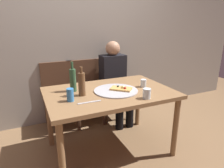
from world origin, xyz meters
TOP-DOWN VIEW (x-y plane):
  - ground_plane at (0.00, 0.00)m, footprint 8.00×8.00m
  - back_wall at (0.00, 1.03)m, footprint 6.00×0.10m
  - dining_table at (0.00, 0.00)m, footprint 1.33×0.89m
  - pizza_tray at (0.06, -0.03)m, footprint 0.47×0.47m
  - pizza_slice_last at (0.12, -0.04)m, footprint 0.25×0.24m
  - wine_bottle at (-0.30, -0.01)m, footprint 0.07×0.07m
  - beer_bottle at (-0.35, 0.16)m, footprint 0.07×0.07m
  - tumbler_near at (0.41, -0.02)m, footprint 0.06×0.06m
  - tumbler_far at (0.24, -0.34)m, footprint 0.08×0.08m
  - soda_can at (-0.44, -0.11)m, footprint 0.07×0.07m
  - table_knife at (-0.29, -0.21)m, footprint 0.22×0.03m
  - chair_left at (-0.39, 0.84)m, footprint 0.44×0.44m
  - chair_middle at (-0.03, 0.84)m, footprint 0.44×0.44m
  - chair_right at (0.40, 0.84)m, footprint 0.44×0.44m
  - guest_in_sweater at (0.40, 0.69)m, footprint 0.36×0.56m

SIDE VIEW (x-z plane):
  - ground_plane at x=0.00m, z-range 0.00..0.00m
  - chair_left at x=-0.39m, z-range 0.06..0.96m
  - chair_middle at x=-0.03m, z-range 0.06..0.96m
  - chair_right at x=0.40m, z-range 0.06..0.96m
  - dining_table at x=0.00m, z-range 0.28..1.00m
  - guest_in_sweater at x=0.40m, z-range 0.06..1.23m
  - table_knife at x=-0.29m, z-range 0.72..0.73m
  - pizza_tray at x=0.06m, z-range 0.72..0.74m
  - pizza_slice_last at x=0.12m, z-range 0.72..0.77m
  - tumbler_near at x=0.41m, z-range 0.72..0.81m
  - tumbler_far at x=0.24m, z-range 0.72..0.82m
  - soda_can at x=-0.44m, z-range 0.72..0.85m
  - wine_bottle at x=-0.30m, z-range 0.70..0.99m
  - beer_bottle at x=-0.35m, z-range 0.69..1.01m
  - back_wall at x=0.00m, z-range 0.00..2.60m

